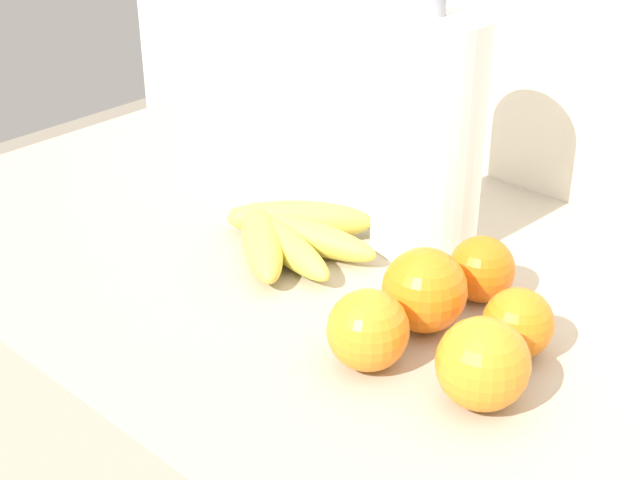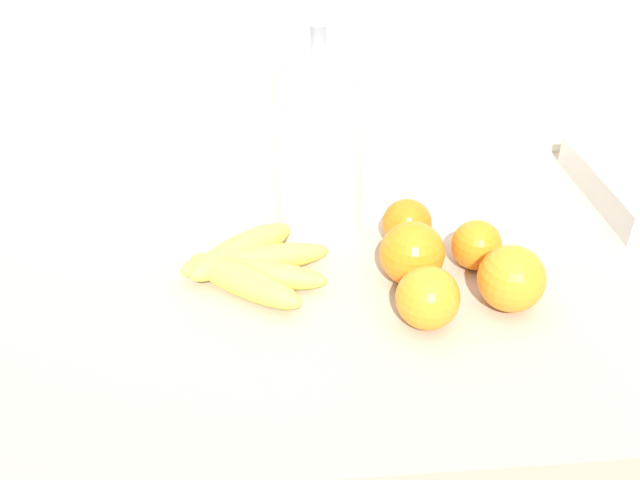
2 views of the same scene
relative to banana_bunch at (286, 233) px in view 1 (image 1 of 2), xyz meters
The scene contains 7 objects.
banana_bunch is the anchor object (origin of this frame).
orange_back_left 0.29m from the banana_bunch, ahead, with size 0.06×0.06×0.06m, color orange.
orange_right 0.20m from the banana_bunch, ahead, with size 0.08×0.08×0.08m, color orange.
orange_back_right 0.32m from the banana_bunch, 14.24° to the right, with size 0.08×0.08×0.08m, color orange.
orange_center 0.22m from the banana_bunch, 16.02° to the left, with size 0.07×0.07×0.07m, color orange.
orange_front 0.23m from the banana_bunch, 26.55° to the right, with size 0.07×0.07×0.07m, color orange.
paper_towel_roll 0.18m from the banana_bunch, 50.17° to the left, with size 0.12×0.12×0.28m.
Camera 1 is at (0.31, -0.64, 1.44)m, focal length 53.37 mm.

